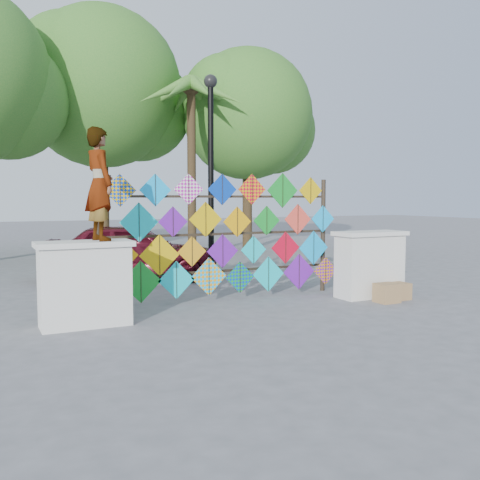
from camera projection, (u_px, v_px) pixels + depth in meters
The scene contains 12 objects.
ground at pixel (241, 307), 9.40m from camera, with size 80.00×80.00×0.00m, color gray.
parapet_left at pixel (85, 283), 7.97m from camera, with size 1.40×0.65×1.28m.
parapet_right at pixel (370, 264), 10.36m from camera, with size 1.40×0.65×1.28m.
kite_rack at pixel (227, 237), 9.99m from camera, with size 4.88×0.24×2.41m.
tree_mid at pixel (104, 89), 18.85m from camera, with size 6.30×5.60×8.61m.
tree_east at pixel (249, 115), 19.78m from camera, with size 5.40×4.80×7.42m.
palm_tree at pixel (191, 104), 17.14m from camera, with size 3.62×3.62×5.83m.
vendor_woman at pixel (100, 184), 7.97m from camera, with size 0.62×0.40×1.69m, color #99999E.
sedan at pixel (132, 251), 12.59m from camera, with size 1.60×3.98×1.36m, color #4F0D1A.
lamppost at pixel (211, 161), 11.11m from camera, with size 0.28×0.28×4.46m.
cardboard_box_near at pixel (387, 293), 9.84m from camera, with size 0.40×0.35×0.35m, color olive.
cardboard_box_far at pixel (398, 291), 10.14m from camera, with size 0.37×0.35×0.32m, color olive.
Camera 1 is at (-4.13, -8.31, 1.91)m, focal length 40.00 mm.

